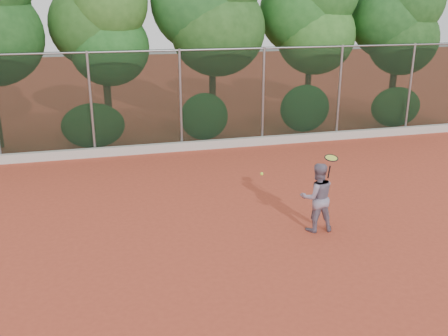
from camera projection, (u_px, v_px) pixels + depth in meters
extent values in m
plane|color=#B3422A|center=(235.00, 233.00, 11.36)|extent=(80.00, 80.00, 0.00)
cube|color=#BAB6AD|center=(183.00, 146.00, 17.56)|extent=(24.00, 0.20, 0.30)
imported|color=slate|center=(317.00, 197.00, 11.29)|extent=(0.84, 0.68, 1.62)
cube|color=black|center=(181.00, 101.00, 17.22)|extent=(24.00, 0.01, 3.50)
cylinder|color=gray|center=(179.00, 50.00, 16.67)|extent=(24.00, 0.06, 0.06)
cylinder|color=gray|center=(91.00, 105.00, 16.51)|extent=(0.09, 0.09, 3.50)
cylinder|color=gray|center=(181.00, 101.00, 17.22)|extent=(0.09, 0.09, 3.50)
cylinder|color=gray|center=(263.00, 97.00, 17.93)|extent=(0.09, 0.09, 3.50)
cylinder|color=gray|center=(339.00, 93.00, 18.64)|extent=(0.09, 0.09, 3.50)
cylinder|color=gray|center=(410.00, 89.00, 19.35)|extent=(0.09, 0.09, 3.50)
cylinder|color=#442D1A|center=(108.00, 107.00, 18.94)|extent=(0.28, 0.28, 2.40)
ellipsoid|color=#1E591E|center=(110.00, 48.00, 18.19)|extent=(2.90, 2.40, 2.80)
ellipsoid|color=#224F1B|center=(94.00, 25.00, 18.09)|extent=(3.20, 2.70, 3.10)
ellipsoid|color=#2D6021|center=(109.00, 1.00, 17.52)|extent=(2.70, 2.30, 2.90)
cylinder|color=#3D2617|center=(213.00, 95.00, 19.51)|extent=(0.26, 0.26, 3.00)
ellipsoid|color=#376F2A|center=(218.00, 29.00, 18.67)|extent=(3.60, 3.00, 3.50)
ellipsoid|color=#2D772E|center=(203.00, 1.00, 18.50)|extent=(3.90, 3.20, 3.80)
cylinder|color=#462B1A|center=(307.00, 94.00, 20.71)|extent=(0.24, 0.24, 2.70)
ellipsoid|color=#2C6322|center=(316.00, 35.00, 19.92)|extent=(3.20, 2.70, 3.10)
ellipsoid|color=#1E571D|center=(303.00, 12.00, 19.78)|extent=(3.50, 2.90, 3.40)
cylinder|color=#3E2518|center=(392.00, 94.00, 21.25)|extent=(0.28, 0.28, 2.50)
ellipsoid|color=#2F6426|center=(403.00, 40.00, 20.49)|extent=(3.00, 2.50, 2.90)
ellipsoid|color=#2A6928|center=(390.00, 19.00, 20.39)|extent=(3.30, 2.80, 3.20)
ellipsoid|color=#326626|center=(93.00, 126.00, 17.53)|extent=(2.20, 1.16, 1.60)
ellipsoid|color=#30732C|center=(204.00, 117.00, 18.44)|extent=(1.80, 1.04, 1.76)
ellipsoid|color=#2D772D|center=(305.00, 108.00, 19.36)|extent=(2.00, 1.10, 1.84)
ellipsoid|color=#376E2A|center=(396.00, 107.00, 20.35)|extent=(2.16, 1.12, 1.64)
cylinder|color=black|center=(329.00, 172.00, 11.16)|extent=(0.04, 0.11, 0.32)
torus|color=black|center=(331.00, 158.00, 10.99)|extent=(0.32, 0.32, 0.10)
cylinder|color=#CAD83F|center=(331.00, 158.00, 10.99)|extent=(0.28, 0.27, 0.06)
sphere|color=#C7F337|center=(262.00, 174.00, 10.70)|extent=(0.07, 0.07, 0.07)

